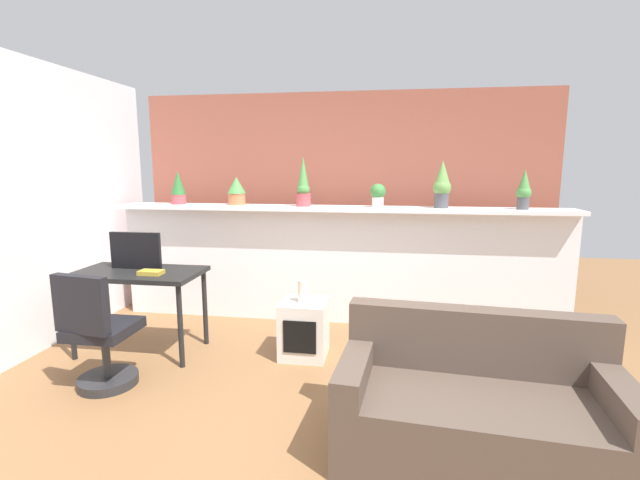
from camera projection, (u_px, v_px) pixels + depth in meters
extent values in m
plane|color=brown|center=(301.00, 424.00, 2.88)|extent=(12.00, 12.00, 0.00)
cube|color=white|center=(337.00, 266.00, 4.73)|extent=(4.74, 0.16, 1.21)
cube|color=white|center=(337.00, 209.00, 4.59)|extent=(4.74, 0.39, 0.04)
cube|color=#9E5442|center=(343.00, 202.00, 5.21)|extent=(4.74, 0.10, 2.50)
cylinder|color=#B7474C|center=(179.00, 199.00, 4.87)|extent=(0.15, 0.15, 0.11)
cone|color=#2D7033|center=(178.00, 183.00, 4.84)|extent=(0.16, 0.16, 0.26)
cylinder|color=#C66B42|center=(237.00, 199.00, 4.78)|extent=(0.18, 0.18, 0.13)
cone|color=#4C9347|center=(236.00, 185.00, 4.75)|extent=(0.20, 0.20, 0.18)
cylinder|color=#B7474C|center=(303.00, 200.00, 4.61)|extent=(0.15, 0.15, 0.14)
sphere|color=#4C9347|center=(303.00, 189.00, 4.60)|extent=(0.13, 0.13, 0.13)
cone|color=#4C9347|center=(303.00, 172.00, 4.57)|extent=(0.11, 0.11, 0.32)
cylinder|color=silver|center=(378.00, 202.00, 4.51)|extent=(0.12, 0.12, 0.10)
sphere|color=#3D843D|center=(378.00, 191.00, 4.49)|extent=(0.16, 0.16, 0.16)
cylinder|color=#4C4C51|center=(441.00, 201.00, 4.43)|extent=(0.14, 0.14, 0.15)
sphere|color=#669E4C|center=(442.00, 188.00, 4.41)|extent=(0.18, 0.18, 0.18)
cone|color=#669E4C|center=(443.00, 172.00, 4.39)|extent=(0.15, 0.15, 0.23)
cylinder|color=#4C4C51|center=(523.00, 203.00, 4.28)|extent=(0.11, 0.11, 0.12)
sphere|color=#4C9347|center=(524.00, 193.00, 4.26)|extent=(0.14, 0.14, 0.14)
cone|color=#4C9347|center=(525.00, 180.00, 4.24)|extent=(0.12, 0.12, 0.20)
cylinder|color=black|center=(71.00, 320.00, 3.80)|extent=(0.04, 0.04, 0.71)
cylinder|color=black|center=(180.00, 327.00, 3.65)|extent=(0.04, 0.04, 0.71)
cylinder|color=black|center=(107.00, 303.00, 4.28)|extent=(0.04, 0.04, 0.71)
cylinder|color=black|center=(205.00, 308.00, 4.13)|extent=(0.04, 0.04, 0.71)
cube|color=black|center=(138.00, 273.00, 3.90)|extent=(1.10, 0.60, 0.04)
cube|color=black|center=(136.00, 251.00, 3.96)|extent=(0.47, 0.04, 0.33)
cylinder|color=#262628|center=(108.00, 380.00, 3.40)|extent=(0.44, 0.44, 0.07)
cylinder|color=#333333|center=(106.00, 355.00, 3.36)|extent=(0.06, 0.06, 0.34)
cube|color=black|center=(104.00, 329.00, 3.33)|extent=(0.44, 0.44, 0.08)
cube|color=black|center=(81.00, 305.00, 3.11)|extent=(0.45, 0.14, 0.42)
cube|color=silver|center=(304.00, 329.00, 3.89)|extent=(0.40, 0.40, 0.50)
cube|color=black|center=(300.00, 337.00, 3.70)|extent=(0.28, 0.04, 0.28)
cylinder|color=silver|center=(303.00, 291.00, 3.81)|extent=(0.09, 0.09, 0.19)
cube|color=gold|center=(151.00, 272.00, 3.77)|extent=(0.20, 0.12, 0.04)
cube|color=brown|center=(476.00, 427.00, 2.51)|extent=(1.62, 0.89, 0.40)
cube|color=brown|center=(475.00, 340.00, 2.73)|extent=(1.57, 0.30, 0.40)
cube|color=brown|center=(355.00, 367.00, 2.63)|extent=(0.23, 0.77, 0.16)
cube|color=brown|center=(621.00, 396.00, 2.30)|extent=(0.23, 0.77, 0.16)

